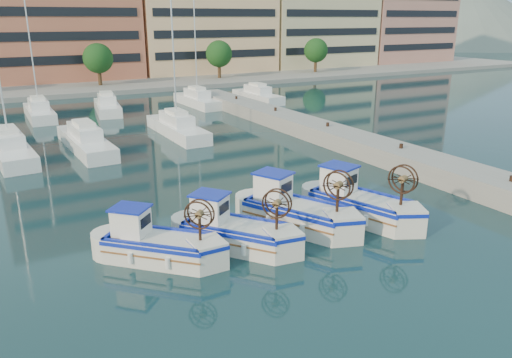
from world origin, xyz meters
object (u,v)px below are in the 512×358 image
object	(u,v)px
fishing_boat_a	(156,243)
fishing_boat_c	(294,210)
fishing_boat_d	(358,202)
fishing_boat_b	(233,230)

from	to	relation	value
fishing_boat_a	fishing_boat_c	distance (m)	6.70
fishing_boat_a	fishing_boat_d	xyz separation A→B (m)	(10.01, -0.52, 0.10)
fishing_boat_b	fishing_boat_c	size ratio (longest dim) A/B	0.89
fishing_boat_a	fishing_boat_d	bearing A→B (deg)	-48.60
fishing_boat_c	fishing_boat_b	bearing A→B (deg)	162.37
fishing_boat_a	fishing_boat_b	bearing A→B (deg)	-52.52
fishing_boat_d	fishing_boat_b	bearing A→B (deg)	160.22
fishing_boat_a	fishing_boat_d	world-z (taller)	fishing_boat_d
fishing_boat_a	fishing_boat_b	world-z (taller)	fishing_boat_b
fishing_boat_a	fishing_boat_b	distance (m)	3.29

